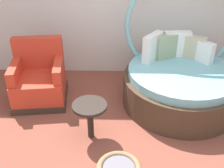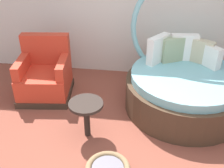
% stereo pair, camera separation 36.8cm
% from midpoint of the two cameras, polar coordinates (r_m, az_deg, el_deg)
% --- Properties ---
extents(ground_plane, '(8.00, 8.00, 0.02)m').
position_cam_midpoint_polar(ground_plane, '(3.39, -0.03, -16.17)').
color(ground_plane, brown).
extents(round_daybed, '(1.75, 1.75, 1.96)m').
position_cam_midpoint_polar(round_daybed, '(4.24, 11.71, 1.16)').
color(round_daybed, '#473323').
rests_on(round_daybed, ground_plane).
extents(red_armchair, '(0.89, 0.89, 0.94)m').
position_cam_midpoint_polar(red_armchair, '(4.44, -17.26, 0.72)').
color(red_armchair, '#38281E').
rests_on(red_armchair, ground_plane).
extents(side_table, '(0.44, 0.44, 0.52)m').
position_cam_midpoint_polar(side_table, '(3.46, -7.73, -5.63)').
color(side_table, '#2D231E').
rests_on(side_table, ground_plane).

